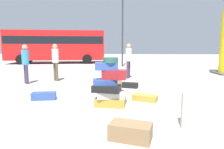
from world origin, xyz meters
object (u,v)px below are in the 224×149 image
at_px(suitcase_brown_foreground_near, 131,131).
at_px(suitcase_navy_white_trunk, 44,96).
at_px(person_passerby_in_red, 55,59).
at_px(suitcase_cream_foreground_far, 190,110).
at_px(suitcase_tan_behind_tower, 145,98).
at_px(person_tourist_with_camera, 129,58).
at_px(person_bearded_onlooker, 25,61).
at_px(lamp_post, 123,10).
at_px(suitcase_tower, 110,85).
at_px(suitcase_brown_right_side, 118,85).
at_px(suitcase_black_upright_blue, 106,84).
at_px(suitcase_black_left_side, 130,85).
at_px(parked_bus, 56,45).

xyz_separation_m(suitcase_brown_foreground_near, suitcase_navy_white_trunk, (-2.52, 2.53, -0.03)).
bearing_deg(person_passerby_in_red, suitcase_cream_foreground_far, -4.02).
xyz_separation_m(suitcase_tan_behind_tower, person_tourist_with_camera, (-0.35, 4.40, 0.96)).
bearing_deg(person_tourist_with_camera, person_bearded_onlooker, -45.45).
bearing_deg(suitcase_tan_behind_tower, suitcase_cream_foreground_far, -47.98).
relative_size(person_bearded_onlooker, lamp_post, 0.24).
bearing_deg(person_passerby_in_red, suitcase_tower, -8.88).
distance_m(suitcase_tower, person_passerby_in_red, 4.84).
bearing_deg(person_passerby_in_red, suitcase_brown_foreground_near, -15.17).
relative_size(suitcase_tower, suitcase_navy_white_trunk, 1.88).
xyz_separation_m(suitcase_brown_foreground_near, person_passerby_in_red, (-3.26, 5.91, 0.89)).
bearing_deg(person_passerby_in_red, suitcase_brown_right_side, 7.68).
height_order(suitcase_tan_behind_tower, person_tourist_with_camera, person_tourist_with_camera).
bearing_deg(suitcase_brown_right_side, suitcase_tan_behind_tower, -60.52).
xyz_separation_m(person_tourist_with_camera, lamp_post, (-0.30, 6.21, 3.49)).
relative_size(suitcase_cream_foreground_far, suitcase_brown_right_side, 1.33).
relative_size(suitcase_navy_white_trunk, suitcase_brown_right_side, 1.34).
bearing_deg(suitcase_black_upright_blue, suitcase_brown_foreground_near, -70.77).
bearing_deg(person_passerby_in_red, person_bearded_onlooker, -96.99).
xyz_separation_m(suitcase_black_upright_blue, suitcase_black_left_side, (0.96, -0.15, -0.02)).
bearing_deg(suitcase_black_left_side, suitcase_brown_foreground_near, -76.83).
relative_size(person_tourist_with_camera, lamp_post, 0.25).
bearing_deg(suitcase_cream_foreground_far, suitcase_tower, 152.55).
bearing_deg(suitcase_cream_foreground_far, suitcase_brown_right_side, 128.26).
relative_size(suitcase_tower, person_passerby_in_red, 0.76).
bearing_deg(person_passerby_in_red, suitcase_black_upright_blue, 18.40).
distance_m(suitcase_cream_foreground_far, suitcase_black_upright_blue, 4.50).
relative_size(suitcase_tan_behind_tower, suitcase_black_upright_blue, 1.11).
height_order(suitcase_tower, suitcase_black_left_side, suitcase_tower).
bearing_deg(suitcase_navy_white_trunk, person_tourist_with_camera, 48.50).
height_order(suitcase_brown_foreground_near, person_bearded_onlooker, person_bearded_onlooker).
relative_size(parked_bus, lamp_post, 1.34).
relative_size(suitcase_tower, suitcase_black_upright_blue, 2.05).
height_order(suitcase_tower, suitcase_brown_foreground_near, suitcase_tower).
relative_size(person_bearded_onlooker, person_passerby_in_red, 0.98).
height_order(person_bearded_onlooker, person_tourist_with_camera, person_tourist_with_camera).
xyz_separation_m(suitcase_brown_foreground_near, suitcase_black_left_side, (0.16, 4.48, -0.05)).
xyz_separation_m(person_bearded_onlooker, person_tourist_with_camera, (4.49, 1.82, 0.04)).
bearing_deg(suitcase_brown_right_side, suitcase_brown_foreground_near, -94.49).
height_order(suitcase_black_upright_blue, suitcase_brown_right_side, suitcase_brown_right_side).
relative_size(suitcase_cream_foreground_far, person_bearded_onlooker, 0.41).
bearing_deg(lamp_post, suitcase_black_left_side, -88.14).
height_order(suitcase_cream_foreground_far, suitcase_black_left_side, suitcase_cream_foreground_far).
xyz_separation_m(suitcase_tower, suitcase_tan_behind_tower, (1.02, 0.57, -0.48)).
height_order(person_tourist_with_camera, person_passerby_in_red, person_tourist_with_camera).
distance_m(suitcase_navy_white_trunk, parked_bus, 14.53).
bearing_deg(suitcase_tan_behind_tower, parked_bus, 140.43).
bearing_deg(lamp_post, suitcase_navy_white_trunk, -102.71).
relative_size(suitcase_cream_foreground_far, suitcase_black_upright_blue, 1.09).
relative_size(suitcase_brown_foreground_near, person_bearded_onlooker, 0.42).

